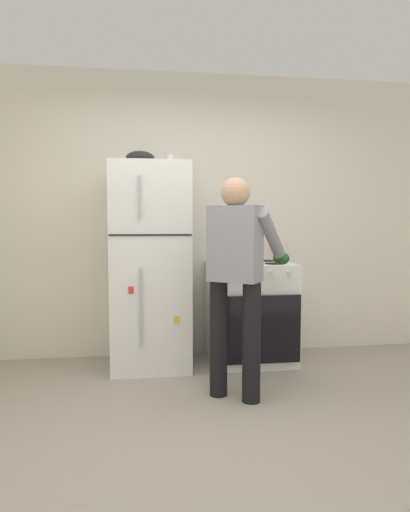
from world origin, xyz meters
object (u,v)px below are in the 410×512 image
object	(u,v)px
red_pot	(234,257)
stove_range	(250,312)
person_cook	(237,267)
mixing_bowl	(140,158)
coffee_mug	(170,160)
pepper_mill	(276,250)
refrigerator	(150,266)

from	to	relation	value
red_pot	stove_range	bearing A→B (deg)	13.92
person_cook	mixing_bowl	world-z (taller)	mixing_bowl
red_pot	mixing_bowl	bearing A→B (deg)	176.56
stove_range	coffee_mug	xyz separation A→B (m)	(-0.73, 0.06, 1.38)
person_cook	red_pot	xyz separation A→B (m)	(0.14, 0.77, 0.01)
person_cook	red_pot	world-z (taller)	person_cook
person_cook	pepper_mill	bearing A→B (deg)	59.50
mixing_bowl	red_pot	bearing A→B (deg)	-3.44
red_pot	mixing_bowl	world-z (taller)	mixing_bowl
person_cook	mixing_bowl	bearing A→B (deg)	130.30
coffee_mug	mixing_bowl	bearing A→B (deg)	-169.22
stove_range	mixing_bowl	bearing A→B (deg)	179.40
stove_range	person_cook	distance (m)	1.00
mixing_bowl	stove_range	bearing A→B (deg)	-0.60
red_pot	pepper_mill	xyz separation A→B (m)	(0.46, 0.25, 0.04)
refrigerator	person_cook	world-z (taller)	refrigerator
refrigerator	mixing_bowl	xyz separation A→B (m)	(-0.08, 0.00, 0.95)
refrigerator	pepper_mill	world-z (taller)	refrigerator
coffee_mug	pepper_mill	xyz separation A→B (m)	(1.03, 0.15, -0.82)
coffee_mug	mixing_bowl	distance (m)	0.27
stove_range	mixing_bowl	size ratio (longest dim) A/B	3.74
stove_range	mixing_bowl	distance (m)	1.71
coffee_mug	pepper_mill	distance (m)	1.33
coffee_mug	refrigerator	bearing A→B (deg)	-164.60
red_pot	pepper_mill	size ratio (longest dim) A/B	1.83
coffee_mug	pepper_mill	world-z (taller)	coffee_mug
stove_range	red_pot	xyz separation A→B (m)	(-0.16, -0.04, 0.52)
red_pot	coffee_mug	bearing A→B (deg)	170.03
refrigerator	coffee_mug	world-z (taller)	coffee_mug
red_pot	mixing_bowl	distance (m)	1.21
stove_range	coffee_mug	distance (m)	1.56
pepper_mill	refrigerator	bearing A→B (deg)	-170.61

